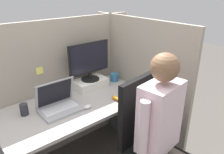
# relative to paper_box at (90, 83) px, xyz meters

# --- Properties ---
(cubicle_panel_back) EXTENTS (1.92, 0.05, 1.46)m
(cubicle_panel_back) POSITION_rel_paper_box_xyz_m (-0.32, 0.16, -0.04)
(cubicle_panel_back) COLOR gray
(cubicle_panel_back) RESTS_ON ground
(cubicle_panel_right) EXTENTS (0.04, 1.36, 1.46)m
(cubicle_panel_right) POSITION_rel_paper_box_xyz_m (0.42, -0.29, -0.04)
(cubicle_panel_right) COLOR gray
(cubicle_panel_right) RESTS_ON ground
(desk) EXTENTS (1.42, 0.71, 0.73)m
(desk) POSITION_rel_paper_box_xyz_m (-0.32, -0.22, -0.22)
(desk) COLOR #9E9993
(desk) RESTS_ON ground
(paper_box) EXTENTS (0.35, 0.22, 0.09)m
(paper_box) POSITION_rel_paper_box_xyz_m (0.00, 0.00, 0.00)
(paper_box) COLOR white
(paper_box) RESTS_ON desk
(monitor) EXTENTS (0.48, 0.20, 0.40)m
(monitor) POSITION_rel_paper_box_xyz_m (-0.00, 0.00, 0.26)
(monitor) COLOR black
(monitor) RESTS_ON paper_box
(laptop) EXTENTS (0.36, 0.25, 0.26)m
(laptop) POSITION_rel_paper_box_xyz_m (-0.48, -0.22, 0.01)
(laptop) COLOR #99999E
(laptop) RESTS_ON desk
(mouse) EXTENTS (0.07, 0.05, 0.03)m
(mouse) POSITION_rel_paper_box_xyz_m (-0.28, -0.36, -0.03)
(mouse) COLOR silver
(mouse) RESTS_ON desk
(stapler) EXTENTS (0.05, 0.13, 0.06)m
(stapler) POSITION_rel_paper_box_xyz_m (0.33, -0.30, -0.01)
(stapler) COLOR black
(stapler) RESTS_ON desk
(carrot_toy) EXTENTS (0.04, 0.15, 0.04)m
(carrot_toy) POSITION_rel_paper_box_xyz_m (0.01, -0.44, -0.02)
(carrot_toy) COLOR orange
(carrot_toy) RESTS_ON desk
(office_chair) EXTENTS (0.54, 0.57, 1.07)m
(office_chair) POSITION_rel_paper_box_xyz_m (-0.04, -0.87, -0.23)
(office_chair) COLOR black
(office_chair) RESTS_ON ground
(person) EXTENTS (0.48, 0.49, 1.34)m
(person) POSITION_rel_paper_box_xyz_m (-0.06, -1.04, 0.01)
(person) COLOR brown
(person) RESTS_ON ground
(coffee_mug) EXTENTS (0.10, 0.10, 0.09)m
(coffee_mug) POSITION_rel_paper_box_xyz_m (0.30, -0.05, 0.00)
(coffee_mug) COLOR teal
(coffee_mug) RESTS_ON desk
(pen_cup) EXTENTS (0.07, 0.07, 0.10)m
(pen_cup) POSITION_rel_paper_box_xyz_m (-0.75, -0.10, 0.01)
(pen_cup) COLOR #28282D
(pen_cup) RESTS_ON desk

